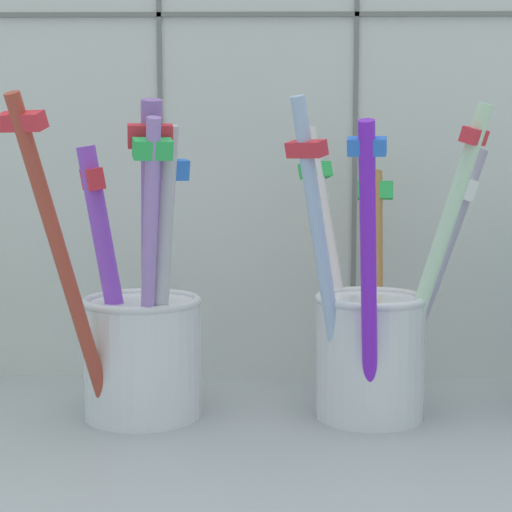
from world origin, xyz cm
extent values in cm
cube|color=#9EA3A8|center=(0.00, 0.00, 1.00)|extent=(64.00, 22.00, 2.00)
cube|color=silver|center=(0.00, 12.00, 22.50)|extent=(64.00, 2.00, 45.00)
cube|color=gray|center=(-6.40, 10.90, 22.50)|extent=(0.30, 0.20, 45.00)
cube|color=gray|center=(6.40, 10.90, 22.50)|extent=(0.30, 0.20, 45.00)
cube|color=gray|center=(0.00, 10.90, 26.04)|extent=(64.00, 0.20, 0.30)
cylinder|color=white|center=(-6.53, 2.42, 5.35)|extent=(6.70, 6.70, 6.70)
torus|color=silver|center=(-6.53, 2.42, 8.70)|extent=(6.86, 6.86, 0.50)
cylinder|color=#B34031|center=(-9.64, -2.46, 11.09)|extent=(3.99, 7.22, 17.67)
cube|color=#E5333F|center=(-10.87, -5.04, 18.50)|extent=(2.66, 1.97, 1.04)
cylinder|color=#964AE2|center=(-8.14, 1.65, 9.91)|extent=(3.58, 2.41, 15.20)
cube|color=#E5333F|center=(-8.93, 1.28, 15.67)|extent=(1.79, 2.29, 1.28)
cylinder|color=silver|center=(-5.09, 0.31, 10.43)|extent=(2.75, 3.80, 16.23)
cube|color=blue|center=(-4.63, -0.52, 16.19)|extent=(2.43, 1.90, 1.16)
cylinder|color=#AA7FD6|center=(-5.62, -0.90, 10.59)|extent=(2.35, 5.68, 16.59)
cube|color=green|center=(-5.06, -2.77, 17.25)|extent=(2.17, 1.64, 1.18)
cylinder|color=#9266BE|center=(-5.58, -0.48, 11.06)|extent=(2.09, 5.28, 17.57)
cube|color=#E5333F|center=(-5.28, -1.99, 17.89)|extent=(2.39, 1.35, 1.30)
cylinder|color=white|center=(6.53, 2.42, 5.44)|extent=(6.19, 6.19, 6.89)
torus|color=silver|center=(6.53, 2.42, 8.89)|extent=(6.38, 6.38, 0.50)
cylinder|color=silver|center=(4.43, 5.52, 10.51)|extent=(4.06, 5.70, 16.53)
cube|color=green|center=(3.58, 6.91, 16.08)|extent=(2.21, 1.92, 1.14)
cylinder|color=#B8783C|center=(7.22, 5.81, 9.20)|extent=(1.11, 4.44, 13.82)
cube|color=green|center=(7.28, 7.19, 14.83)|extent=(2.20, 0.95, 1.19)
cylinder|color=#ADC7ED|center=(3.63, -0.15, 11.16)|extent=(4.04, 4.35, 17.71)
cube|color=#E5333F|center=(2.63, -1.24, 17.27)|extent=(2.28, 2.20, 0.98)
cylinder|color=silver|center=(9.74, 1.03, 11.01)|extent=(5.60, 3.91, 17.45)
cube|color=#E5333F|center=(11.50, -0.06, 17.95)|extent=(1.99, 2.33, 1.03)
cylinder|color=#7F21DD|center=(5.84, -1.95, 10.49)|extent=(2.04, 5.93, 16.42)
cube|color=blue|center=(5.40, -3.99, 17.35)|extent=(1.99, 1.28, 1.00)
cylinder|color=#AD9FBC|center=(10.22, 3.49, 9.86)|extent=(6.14, 1.62, 15.23)
cube|color=white|center=(11.87, 3.66, 15.03)|extent=(1.41, 1.94, 1.42)
camera|label=1|loc=(0.62, -44.18, 16.76)|focal=58.34mm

